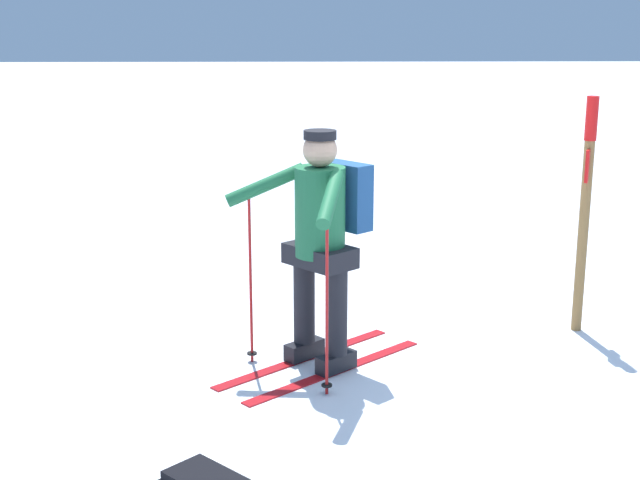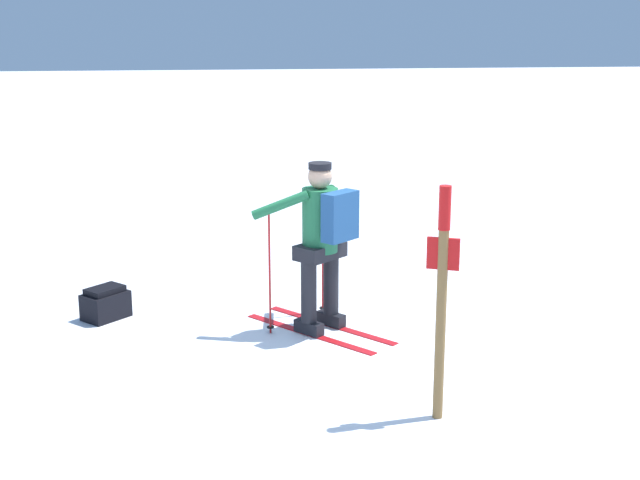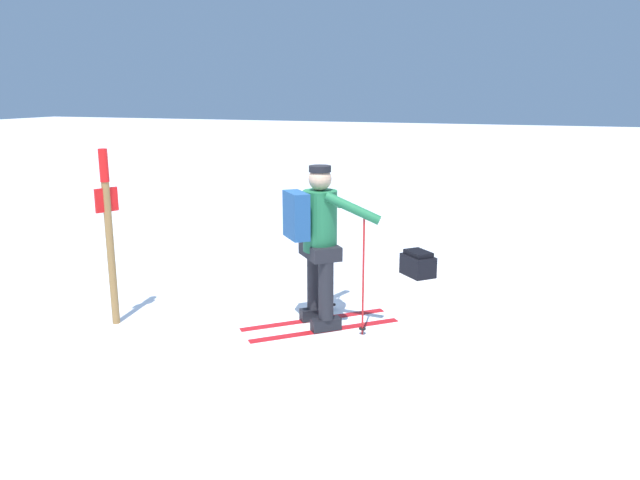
# 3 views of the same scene
# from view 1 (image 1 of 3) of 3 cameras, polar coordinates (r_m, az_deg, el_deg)

# --- Properties ---
(ground_plane) EXTENTS (80.00, 80.00, 0.00)m
(ground_plane) POSITION_cam_1_polar(r_m,az_deg,el_deg) (6.31, 5.43, -8.00)
(ground_plane) COLOR white
(skier) EXTENTS (1.46, 1.37, 1.65)m
(skier) POSITION_cam_1_polar(r_m,az_deg,el_deg) (6.00, 0.17, 0.47)
(skier) COLOR red
(skier) RESTS_ON ground_plane
(trail_marker) EXTENTS (0.12, 0.23, 1.80)m
(trail_marker) POSITION_cam_1_polar(r_m,az_deg,el_deg) (6.96, 16.65, 2.77)
(trail_marker) COLOR olive
(trail_marker) RESTS_ON ground_plane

